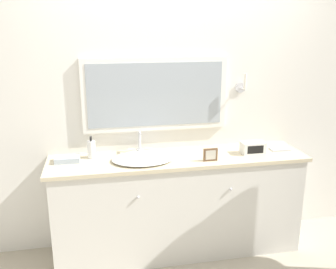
{
  "coord_description": "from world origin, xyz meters",
  "views": [
    {
      "loc": [
        -0.66,
        -2.59,
        1.93
      ],
      "look_at": [
        -0.09,
        0.29,
        1.08
      ],
      "focal_mm": 40.0,
      "sensor_mm": 36.0,
      "label": 1
    }
  ],
  "objects_px": {
    "soap_bottle": "(91,149)",
    "picture_frame": "(210,155)",
    "appliance_box": "(253,148)",
    "sink_basin": "(143,158)"
  },
  "relations": [
    {
      "from": "soap_bottle",
      "to": "picture_frame",
      "type": "xyz_separation_m",
      "value": [
        0.94,
        -0.26,
        -0.02
      ]
    },
    {
      "from": "soap_bottle",
      "to": "appliance_box",
      "type": "height_order",
      "value": "soap_bottle"
    },
    {
      "from": "soap_bottle",
      "to": "appliance_box",
      "type": "xyz_separation_m",
      "value": [
        1.36,
        -0.15,
        -0.02
      ]
    },
    {
      "from": "appliance_box",
      "to": "sink_basin",
      "type": "bearing_deg",
      "value": 178.93
    },
    {
      "from": "sink_basin",
      "to": "soap_bottle",
      "type": "xyz_separation_m",
      "value": [
        -0.41,
        0.14,
        0.06
      ]
    },
    {
      "from": "sink_basin",
      "to": "appliance_box",
      "type": "xyz_separation_m",
      "value": [
        0.95,
        -0.02,
        0.03
      ]
    },
    {
      "from": "soap_bottle",
      "to": "picture_frame",
      "type": "relative_size",
      "value": 1.59
    },
    {
      "from": "soap_bottle",
      "to": "picture_frame",
      "type": "distance_m",
      "value": 0.98
    },
    {
      "from": "appliance_box",
      "to": "soap_bottle",
      "type": "bearing_deg",
      "value": 173.56
    },
    {
      "from": "sink_basin",
      "to": "picture_frame",
      "type": "height_order",
      "value": "sink_basin"
    }
  ]
}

